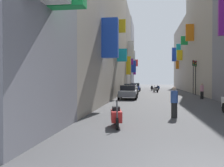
# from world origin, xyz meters

# --- Properties ---
(ground_plane) EXTENTS (140.00, 140.00, 0.00)m
(ground_plane) POSITION_xyz_m (0.00, 30.00, 0.00)
(ground_plane) COLOR #424244
(building_left_mid_a) EXTENTS (7.22, 28.65, 20.49)m
(building_left_mid_a) POSITION_xyz_m (-8.00, 20.73, 10.24)
(building_left_mid_a) COLOR #9E9384
(building_left_mid_a) RESTS_ON ground
(building_left_mid_b) EXTENTS (7.08, 12.04, 14.95)m
(building_left_mid_b) POSITION_xyz_m (-7.99, 41.07, 7.47)
(building_left_mid_b) COLOR gray
(building_left_mid_b) RESTS_ON ground
(building_left_far) EXTENTS (7.22, 12.06, 15.50)m
(building_left_far) POSITION_xyz_m (-7.99, 53.97, 7.74)
(building_left_far) COLOR gray
(building_left_far) RESTS_ON ground
(building_right_mid_a) EXTENTS (7.14, 18.00, 21.45)m
(building_right_mid_a) POSITION_xyz_m (8.00, 30.79, 10.72)
(building_right_mid_a) COLOR #B2A899
(building_right_mid_a) RESTS_ON ground
(building_right_mid_b) EXTENTS (7.14, 20.21, 13.39)m
(building_right_mid_b) POSITION_xyz_m (7.99, 49.89, 6.70)
(building_right_mid_b) COLOR #B2A899
(building_right_mid_b) RESTS_ON ground
(parked_car_grey) EXTENTS (1.90, 4.01, 1.44)m
(parked_car_grey) POSITION_xyz_m (-3.58, 20.79, 0.76)
(parked_car_grey) COLOR slate
(parked_car_grey) RESTS_ON ground
(parked_car_black) EXTENTS (1.90, 3.92, 1.49)m
(parked_car_black) POSITION_xyz_m (-3.73, 26.99, 0.78)
(parked_car_black) COLOR black
(parked_car_black) RESTS_ON ground
(parked_car_blue) EXTENTS (1.89, 4.37, 1.43)m
(parked_car_blue) POSITION_xyz_m (-3.75, 39.09, 0.75)
(parked_car_blue) COLOR navy
(parked_car_blue) RESTS_ON ground
(scooter_blue) EXTENTS (0.58, 1.92, 1.13)m
(scooter_blue) POSITION_xyz_m (0.43, 44.10, 0.46)
(scooter_blue) COLOR #2D4CAD
(scooter_blue) RESTS_ON ground
(scooter_red) EXTENTS (0.62, 1.82, 1.13)m
(scooter_red) POSITION_xyz_m (-2.93, 5.20, 0.46)
(scooter_red) COLOR red
(scooter_red) RESTS_ON ground
(scooter_silver) EXTENTS (0.80, 1.87, 1.13)m
(scooter_silver) POSITION_xyz_m (-0.29, 35.17, 0.46)
(scooter_silver) COLOR #ADADB2
(scooter_silver) RESTS_ON ground
(scooter_black) EXTENTS (0.44, 1.79, 1.13)m
(scooter_black) POSITION_xyz_m (-0.79, 41.04, 0.46)
(scooter_black) COLOR black
(scooter_black) RESTS_ON ground
(pedestrian_crossing) EXTENTS (0.54, 0.54, 1.64)m
(pedestrian_crossing) POSITION_xyz_m (4.01, 21.82, 0.81)
(pedestrian_crossing) COLOR black
(pedestrian_crossing) RESTS_ON ground
(pedestrian_near_left) EXTENTS (0.54, 0.54, 1.64)m
(pedestrian_near_left) POSITION_xyz_m (-0.20, 8.14, 0.82)
(pedestrian_near_left) COLOR black
(pedestrian_near_left) RESTS_ON ground
(traffic_light_near_corner) EXTENTS (0.26, 0.34, 4.68)m
(traffic_light_near_corner) POSITION_xyz_m (4.65, 30.56, 3.16)
(traffic_light_near_corner) COLOR #2D2D2D
(traffic_light_near_corner) RESTS_ON ground
(traffic_light_far_corner) EXTENTS (0.26, 0.34, 4.49)m
(traffic_light_far_corner) POSITION_xyz_m (4.62, 28.81, 3.04)
(traffic_light_far_corner) COLOR #2D2D2D
(traffic_light_far_corner) RESTS_ON ground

